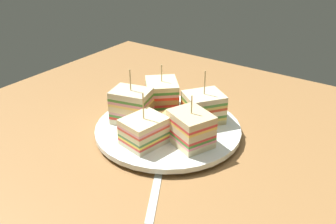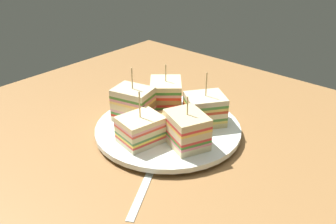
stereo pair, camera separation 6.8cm
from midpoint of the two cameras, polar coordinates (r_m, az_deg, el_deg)
name	(u,v)px [view 1 (the left image)]	position (r cm, az deg, el deg)	size (l,w,h in cm)	color
ground_plane	(168,138)	(71.14, -2.76, -4.07)	(90.80, 83.52, 1.80)	olive
plate	(168,129)	(70.15, -2.79, -2.73)	(27.33, 27.33, 1.70)	silver
sandwich_wedge_0	(191,129)	(63.11, 0.42, -2.65)	(8.80, 8.05, 9.18)	beige
sandwich_wedge_1	(203,107)	(70.50, 2.70, 0.64)	(8.97, 9.24, 10.24)	beige
sandwich_wedge_2	(162,96)	(74.67, -3.58, 2.47)	(9.26, 9.34, 9.66)	beige
sandwich_wedge_3	(132,106)	(70.62, -8.35, 0.82)	(8.22, 6.94, 10.66)	beige
sandwich_wedge_4	(144,131)	(63.95, -6.76, -2.97)	(7.02, 8.08, 9.59)	beige
chip_pile	(171,117)	(69.81, -2.31, -0.86)	(6.74, 7.45, 2.47)	#D7B958
spoon	(159,173)	(60.03, -4.76, -9.39)	(8.80, 13.69, 1.00)	silver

